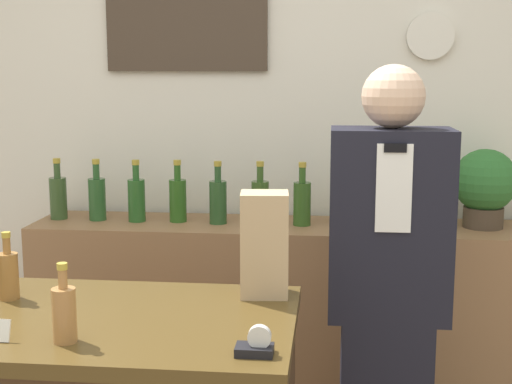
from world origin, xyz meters
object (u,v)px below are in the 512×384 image
at_px(potted_plant, 485,185).
at_px(shopkeeper, 387,300).
at_px(paper_bag, 264,244).
at_px(tape_dispenser, 256,346).

bearing_deg(potted_plant, shopkeeper, -123.46).
relative_size(potted_plant, paper_bag, 1.07).
xyz_separation_m(potted_plant, paper_bag, (-0.84, -1.00, -0.04)).
relative_size(shopkeeper, paper_bag, 5.09).
bearing_deg(shopkeeper, paper_bag, -140.30).
bearing_deg(tape_dispenser, potted_plant, 60.85).
bearing_deg(paper_bag, tape_dispenser, -86.98).
bearing_deg(paper_bag, shopkeeper, 39.70).
relative_size(shopkeeper, tape_dispenser, 17.61).
height_order(paper_bag, tape_dispenser, paper_bag).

